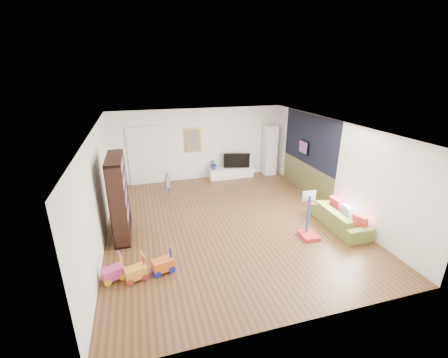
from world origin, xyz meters
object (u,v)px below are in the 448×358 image
object	(u,v)px
media_console	(231,173)
bookshelf	(119,197)
sofa	(340,218)
basketball_hoop	(311,216)

from	to	relation	value
media_console	bookshelf	xyz separation A→B (m)	(-3.99, -3.33, 0.85)
bookshelf	sofa	size ratio (longest dim) A/B	1.14
sofa	media_console	bearing A→B (deg)	20.71
media_console	basketball_hoop	xyz separation A→B (m)	(0.58, -4.81, 0.41)
media_console	bookshelf	bearing A→B (deg)	-141.72
media_console	sofa	bearing A→B (deg)	-71.83
bookshelf	basketball_hoop	size ratio (longest dim) A/B	1.73
basketball_hoop	sofa	bearing A→B (deg)	15.48
sofa	basketball_hoop	world-z (taller)	basketball_hoop
media_console	basketball_hoop	distance (m)	4.87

